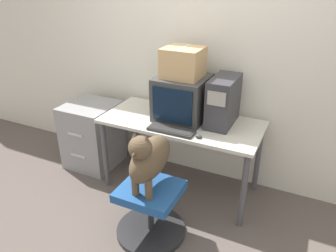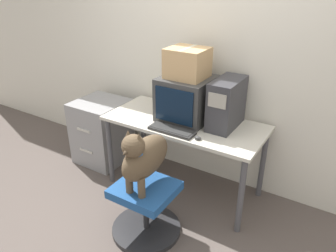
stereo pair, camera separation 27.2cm
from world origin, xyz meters
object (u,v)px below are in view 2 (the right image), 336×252
crt_monitor (186,98)px  pc_tower (227,103)px  keyboard (172,130)px  filing_cabinet (102,131)px  dog (144,156)px  office_chair (146,209)px  cardboard_box (187,63)px

crt_monitor → pc_tower: 0.38m
keyboard → filing_cabinet: size_ratio=0.58×
pc_tower → keyboard: pc_tower is taller
filing_cabinet → dog: bearing=-32.5°
crt_monitor → keyboard: crt_monitor is taller
crt_monitor → filing_cabinet: bearing=-176.6°
office_chair → filing_cabinet: filing_cabinet is taller
crt_monitor → keyboard: 0.36m
crt_monitor → office_chair: (0.06, -0.75, -0.71)m
pc_tower → dog: (-0.32, -0.79, -0.22)m
office_chair → filing_cabinet: (-1.09, 0.69, 0.13)m
pc_tower → cardboard_box: cardboard_box is taller
dog → crt_monitor: bearing=94.4°
crt_monitor → filing_cabinet: 1.18m
dog → cardboard_box: cardboard_box is taller
dog → cardboard_box: (-0.06, 0.76, 0.53)m
keyboard → dog: bearing=-86.8°
pc_tower → office_chair: bearing=-111.8°
cardboard_box → keyboard: bearing=-83.8°
cardboard_box → pc_tower: bearing=5.1°
keyboard → office_chair: (0.02, -0.45, -0.53)m
filing_cabinet → cardboard_box: bearing=3.7°
crt_monitor → filing_cabinet: (-1.03, -0.06, -0.58)m
cardboard_box → crt_monitor: bearing=-90.0°
office_chair → filing_cabinet: 1.29m
pc_tower → keyboard: 0.52m
pc_tower → dog: 0.88m
keyboard → dog: 0.45m
office_chair → crt_monitor: bearing=94.4°
keyboard → filing_cabinet: bearing=167.0°
pc_tower → dog: size_ratio=0.81×
dog → cardboard_box: bearing=94.4°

